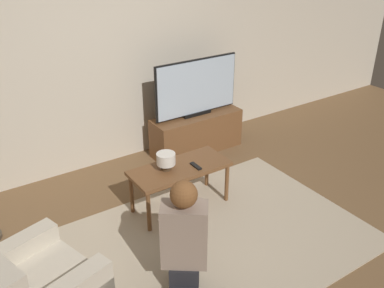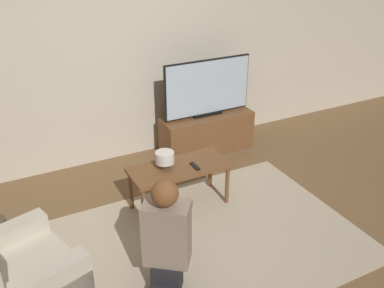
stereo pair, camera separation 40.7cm
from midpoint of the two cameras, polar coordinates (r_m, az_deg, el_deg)
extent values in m
plane|color=brown|center=(3.89, -1.86, -13.57)|extent=(10.00, 10.00, 0.00)
cube|color=beige|center=(4.87, -14.43, 11.57)|extent=(10.00, 0.06, 2.60)
cube|color=#BCAD93|center=(3.88, -1.86, -13.48)|extent=(2.98, 1.89, 0.02)
cube|color=brown|center=(5.30, -1.60, 1.45)|extent=(1.15, 0.37, 0.48)
cube|color=black|center=(5.19, -1.63, 4.06)|extent=(0.38, 0.08, 0.04)
cube|color=black|center=(5.08, -1.73, 7.60)|extent=(1.11, 0.03, 0.67)
cube|color=silver|center=(5.07, -1.68, 7.58)|extent=(1.08, 0.04, 0.64)
cube|color=brown|center=(4.12, -4.46, -3.34)|extent=(0.97, 0.43, 0.04)
cylinder|color=brown|center=(3.96, -8.77, -9.10)|extent=(0.04, 0.04, 0.43)
cylinder|color=brown|center=(4.32, 1.97, -5.34)|extent=(0.04, 0.04, 0.43)
cylinder|color=brown|center=(4.22, -10.83, -6.72)|extent=(0.04, 0.04, 0.43)
cylinder|color=brown|center=(4.57, -0.56, -3.40)|extent=(0.04, 0.04, 0.43)
cube|color=beige|center=(3.57, -25.82, -15.49)|extent=(0.74, 0.34, 0.54)
cube|color=#232328|center=(3.40, -4.55, -16.34)|extent=(0.32, 0.32, 0.14)
cube|color=gray|center=(3.19, -4.77, -12.09)|extent=(0.39, 0.36, 0.51)
sphere|color=#DBAD8E|center=(2.98, -5.02, -6.86)|extent=(0.19, 0.19, 0.19)
sphere|color=brown|center=(2.96, -5.08, -6.85)|extent=(0.20, 0.20, 0.20)
cube|color=black|center=(3.47, -4.03, -7.92)|extent=(0.13, 0.11, 0.04)
cylinder|color=gray|center=(3.36, -2.51, -9.15)|extent=(0.23, 0.28, 0.07)
cylinder|color=gray|center=(3.38, -6.00, -9.01)|extent=(0.23, 0.28, 0.07)
cylinder|color=#4C3823|center=(4.07, -6.33, -3.10)|extent=(0.10, 0.10, 0.06)
cylinder|color=silver|center=(4.03, -6.39, -2.05)|extent=(0.18, 0.18, 0.11)
cube|color=black|center=(4.10, -2.34, -3.03)|extent=(0.04, 0.15, 0.02)
camera|label=1|loc=(0.20, -92.86, -1.46)|focal=40.00mm
camera|label=2|loc=(0.20, 87.14, 1.46)|focal=40.00mm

